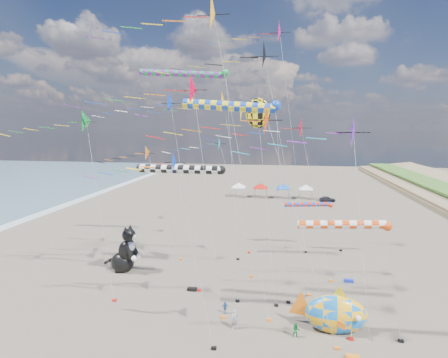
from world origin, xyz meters
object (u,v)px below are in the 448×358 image
object	(u,v)px
person_adult	(235,319)
child_blue	(225,308)
fish_inflatable	(335,314)
child_green	(296,330)
parked_car	(327,199)
cat_inflatable	(124,248)

from	to	relation	value
person_adult	child_blue	bearing A→B (deg)	77.33
fish_inflatable	child_green	bearing A→B (deg)	-155.82
person_adult	parked_car	size ratio (longest dim) A/B	0.47
fish_inflatable	cat_inflatable	bearing A→B (deg)	158.59
cat_inflatable	child_green	xyz separation A→B (m)	(18.19, -9.65, -2.06)
child_green	child_blue	xyz separation A→B (m)	(-5.86, 2.57, -0.05)
fish_inflatable	child_blue	size ratio (longest dim) A/B	5.84
child_green	child_blue	distance (m)	6.40
child_green	parked_car	xyz separation A→B (m)	(8.73, 51.22, -0.01)
child_green	cat_inflatable	bearing A→B (deg)	152.55
child_green	person_adult	bearing A→B (deg)	175.22
person_adult	child_green	distance (m)	4.77
cat_inflatable	child_blue	distance (m)	14.38
child_blue	parked_car	xyz separation A→B (m)	(14.59, 48.65, 0.03)
cat_inflatable	person_adult	size ratio (longest dim) A/B	3.30
cat_inflatable	parked_car	size ratio (longest dim) A/B	1.56
fish_inflatable	parked_car	bearing A→B (deg)	83.44
person_adult	parked_car	bearing A→B (deg)	34.91
fish_inflatable	child_green	world-z (taller)	fish_inflatable
person_adult	parked_car	xyz separation A→B (m)	(13.47, 50.79, -0.22)
child_blue	parked_car	world-z (taller)	parked_car
person_adult	cat_inflatable	bearing A→B (deg)	105.36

